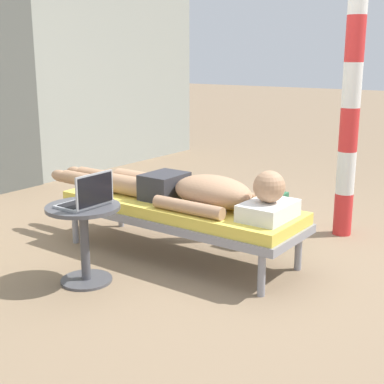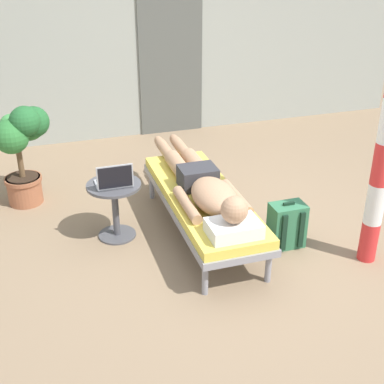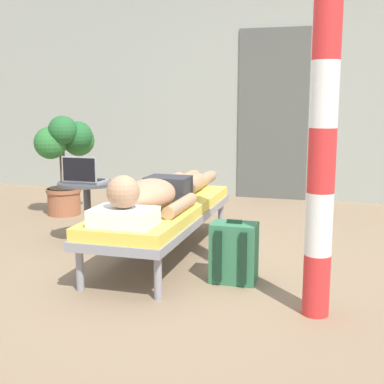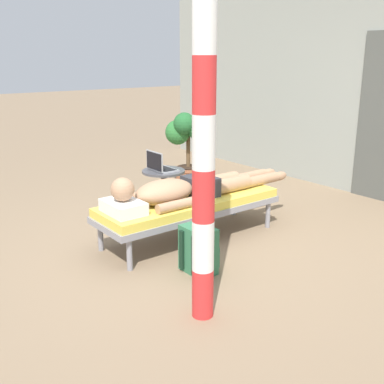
{
  "view_description": "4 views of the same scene",
  "coord_description": "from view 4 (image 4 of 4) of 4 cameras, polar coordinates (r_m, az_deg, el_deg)",
  "views": [
    {
      "loc": [
        -3.26,
        -2.14,
        1.46
      ],
      "look_at": [
        -0.22,
        0.07,
        0.51
      ],
      "focal_mm": 50.68,
      "sensor_mm": 36.0,
      "label": 1
    },
    {
      "loc": [
        -1.58,
        -3.76,
        2.55
      ],
      "look_at": [
        -0.34,
        0.1,
        0.49
      ],
      "focal_mm": 49.75,
      "sensor_mm": 36.0,
      "label": 2
    },
    {
      "loc": [
        1.09,
        -3.49,
        1.2
      ],
      "look_at": [
        -0.01,
        0.29,
        0.5
      ],
      "focal_mm": 48.71,
      "sensor_mm": 36.0,
      "label": 3
    },
    {
      "loc": [
        3.24,
        -2.45,
        1.76
      ],
      "look_at": [
        -0.24,
        0.24,
        0.46
      ],
      "focal_mm": 43.65,
      "sensor_mm": 36.0,
      "label": 4
    }
  ],
  "objects": [
    {
      "name": "house_wall_back",
      "position": [
        6.44,
        20.22,
        11.78
      ],
      "size": [
        7.6,
        0.2,
        2.7
      ],
      "primitive_type": "cube",
      "color": "#999E93",
      "rests_on": "ground"
    },
    {
      "name": "person_reclining",
      "position": [
        4.49,
        -0.86,
        0.32
      ],
      "size": [
        0.53,
        2.17,
        0.32
      ],
      "color": "white",
      "rests_on": "lounge_chair"
    },
    {
      "name": "porch_post",
      "position": [
        2.95,
        1.45,
        6.1
      ],
      "size": [
        0.15,
        0.15,
        2.46
      ],
      "color": "red",
      "rests_on": "ground"
    },
    {
      "name": "laptop",
      "position": [
        5.18,
        -3.99,
        3.22
      ],
      "size": [
        0.31,
        0.24,
        0.23
      ],
      "color": "#A5A8AD",
      "rests_on": "side_table"
    },
    {
      "name": "potted_plant",
      "position": [
        6.29,
        -0.3,
        6.42
      ],
      "size": [
        0.59,
        0.61,
        1.05
      ],
      "color": "#9E5B3D",
      "rests_on": "ground"
    },
    {
      "name": "side_table",
      "position": [
        5.26,
        -3.47,
        0.9
      ],
      "size": [
        0.48,
        0.48,
        0.52
      ],
      "color": "#4C4C51",
      "rests_on": "ground"
    },
    {
      "name": "lounge_chair",
      "position": [
        4.57,
        -0.31,
        -1.62
      ],
      "size": [
        0.63,
        1.88,
        0.42
      ],
      "color": "gray",
      "rests_on": "ground"
    },
    {
      "name": "ground_plane",
      "position": [
        4.42,
        -0.55,
        -7.02
      ],
      "size": [
        40.0,
        40.0,
        0.0
      ],
      "primitive_type": "plane",
      "color": "#8C7256"
    },
    {
      "name": "backpack",
      "position": [
        3.92,
        0.84,
        -7.09
      ],
      "size": [
        0.3,
        0.26,
        0.42
      ],
      "color": "#33724C",
      "rests_on": "ground"
    }
  ]
}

